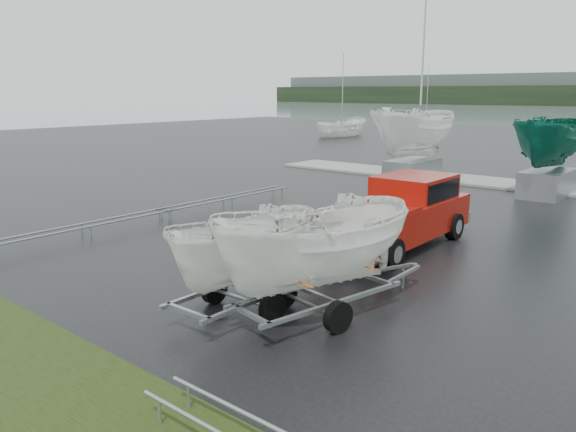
% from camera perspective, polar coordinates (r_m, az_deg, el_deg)
% --- Properties ---
extents(ground_plane, '(120.00, 120.00, 0.00)m').
position_cam_1_polar(ground_plane, '(15.85, 14.37, -3.78)').
color(ground_plane, black).
rests_on(ground_plane, ground).
extents(dock, '(30.00, 3.00, 0.12)m').
position_cam_1_polar(dock, '(27.91, 26.09, 2.42)').
color(dock, '#959690').
rests_on(dock, ground).
extents(pickup_truck, '(2.22, 5.88, 1.95)m').
position_cam_1_polar(pickup_truck, '(16.41, 11.51, 0.58)').
color(pickup_truck, '#951108').
rests_on(pickup_truck, ground).
extents(trailer_hitched, '(1.79, 3.61, 4.49)m').
position_cam_1_polar(trailer_hitched, '(10.95, -4.17, 2.51)').
color(trailer_hitched, gray).
rests_on(trailer_hitched, ground).
extents(trailer_parked, '(2.12, 3.76, 5.26)m').
position_cam_1_polar(trailer_parked, '(10.52, 3.12, 4.30)').
color(trailer_parked, gray).
rests_on(trailer_parked, ground).
extents(keelboat_0, '(2.50, 3.20, 10.67)m').
position_cam_1_polar(keelboat_0, '(27.92, 12.88, 11.50)').
color(keelboat_0, gray).
rests_on(keelboat_0, ground).
extents(keelboat_1, '(2.25, 3.20, 7.07)m').
position_cam_1_polar(keelboat_1, '(25.89, 25.45, 9.58)').
color(keelboat_1, gray).
rests_on(keelboat_1, ground).
extents(mast_rack_0, '(0.56, 6.50, 0.06)m').
position_cam_1_polar(mast_rack_0, '(21.77, -6.17, 1.90)').
color(mast_rack_0, gray).
rests_on(mast_rack_0, ground).
extents(mast_rack_1, '(0.56, 6.50, 0.06)m').
position_cam_1_polar(mast_rack_1, '(18.22, -19.85, -0.88)').
color(mast_rack_1, gray).
rests_on(mast_rack_1, ground).
extents(moored_boat_0, '(2.74, 2.81, 11.57)m').
position_cam_1_polar(moored_boat_0, '(56.77, 5.48, 8.13)').
color(moored_boat_0, white).
rests_on(moored_boat_0, ground).
extents(moored_boat_4, '(3.12, 3.08, 11.13)m').
position_cam_1_polar(moored_boat_4, '(79.78, 13.83, 9.10)').
color(moored_boat_4, white).
rests_on(moored_boat_4, ground).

